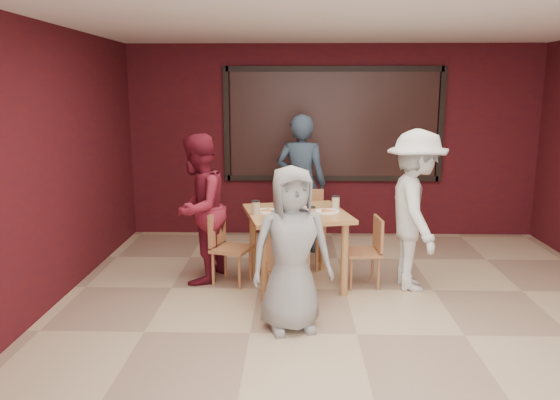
{
  "coord_description": "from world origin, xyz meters",
  "views": [
    {
      "loc": [
        -0.57,
        -4.56,
        2.15
      ],
      "look_at": [
        -0.72,
        1.27,
        0.97
      ],
      "focal_mm": 35.0,
      "sensor_mm": 36.0,
      "label": 1
    }
  ],
  "objects_px": {
    "chair_back": "(304,223)",
    "chair_right": "(368,247)",
    "diner_left": "(198,209)",
    "diner_right": "(415,210)",
    "diner_back": "(301,184)",
    "chair_front": "(288,263)",
    "chair_left": "(226,243)",
    "dining_table": "(296,221)",
    "diner_front": "(292,249)"
  },
  "relations": [
    {
      "from": "chair_back",
      "to": "chair_right",
      "type": "bearing_deg",
      "value": -46.55
    },
    {
      "from": "diner_left",
      "to": "diner_right",
      "type": "bearing_deg",
      "value": 99.01
    },
    {
      "from": "diner_back",
      "to": "diner_left",
      "type": "xyz_separation_m",
      "value": [
        -1.17,
        -1.22,
        -0.08
      ]
    },
    {
      "from": "chair_front",
      "to": "diner_back",
      "type": "distance_m",
      "value": 2.09
    },
    {
      "from": "chair_back",
      "to": "chair_left",
      "type": "relative_size",
      "value": 1.15
    },
    {
      "from": "dining_table",
      "to": "diner_right",
      "type": "relative_size",
      "value": 0.73
    },
    {
      "from": "diner_front",
      "to": "diner_right",
      "type": "relative_size",
      "value": 0.86
    },
    {
      "from": "chair_front",
      "to": "diner_front",
      "type": "bearing_deg",
      "value": -85.73
    },
    {
      "from": "chair_front",
      "to": "chair_right",
      "type": "relative_size",
      "value": 1.07
    },
    {
      "from": "dining_table",
      "to": "chair_front",
      "type": "xyz_separation_m",
      "value": [
        -0.08,
        -0.7,
        -0.26
      ]
    },
    {
      "from": "diner_front",
      "to": "diner_right",
      "type": "distance_m",
      "value": 1.73
    },
    {
      "from": "diner_left",
      "to": "diner_front",
      "type": "bearing_deg",
      "value": 52.81
    },
    {
      "from": "chair_front",
      "to": "diner_front",
      "type": "xyz_separation_m",
      "value": [
        0.03,
        -0.46,
        0.28
      ]
    },
    {
      "from": "dining_table",
      "to": "diner_left",
      "type": "height_order",
      "value": "diner_left"
    },
    {
      "from": "diner_front",
      "to": "chair_right",
      "type": "bearing_deg",
      "value": 38.81
    },
    {
      "from": "chair_front",
      "to": "diner_back",
      "type": "xyz_separation_m",
      "value": [
        0.15,
        2.03,
        0.45
      ]
    },
    {
      "from": "dining_table",
      "to": "diner_front",
      "type": "relative_size",
      "value": 0.84
    },
    {
      "from": "chair_left",
      "to": "diner_right",
      "type": "distance_m",
      "value": 2.11
    },
    {
      "from": "chair_left",
      "to": "diner_left",
      "type": "xyz_separation_m",
      "value": [
        -0.31,
        0.07,
        0.38
      ]
    },
    {
      "from": "chair_left",
      "to": "diner_left",
      "type": "distance_m",
      "value": 0.5
    },
    {
      "from": "dining_table",
      "to": "chair_left",
      "type": "distance_m",
      "value": 0.83
    },
    {
      "from": "chair_back",
      "to": "chair_left",
      "type": "bearing_deg",
      "value": -142.49
    },
    {
      "from": "dining_table",
      "to": "diner_front",
      "type": "height_order",
      "value": "diner_front"
    },
    {
      "from": "chair_right",
      "to": "diner_back",
      "type": "relative_size",
      "value": 0.42
    },
    {
      "from": "chair_right",
      "to": "diner_back",
      "type": "xyz_separation_m",
      "value": [
        -0.73,
        1.35,
        0.48
      ]
    },
    {
      "from": "diner_left",
      "to": "diner_back",
      "type": "bearing_deg",
      "value": 149.52
    },
    {
      "from": "diner_back",
      "to": "chair_right",
      "type": "bearing_deg",
      "value": 129.86
    },
    {
      "from": "diner_right",
      "to": "dining_table",
      "type": "bearing_deg",
      "value": 85.88
    },
    {
      "from": "chair_right",
      "to": "diner_left",
      "type": "distance_m",
      "value": 1.94
    },
    {
      "from": "chair_back",
      "to": "diner_back",
      "type": "bearing_deg",
      "value": 93.25
    },
    {
      "from": "diner_back",
      "to": "diner_left",
      "type": "height_order",
      "value": "diner_back"
    },
    {
      "from": "dining_table",
      "to": "chair_right",
      "type": "height_order",
      "value": "dining_table"
    },
    {
      "from": "chair_left",
      "to": "chair_right",
      "type": "height_order",
      "value": "chair_left"
    },
    {
      "from": "chair_right",
      "to": "diner_left",
      "type": "height_order",
      "value": "diner_left"
    },
    {
      "from": "chair_left",
      "to": "chair_right",
      "type": "relative_size",
      "value": 1.05
    },
    {
      "from": "diner_back",
      "to": "diner_right",
      "type": "xyz_separation_m",
      "value": [
        1.22,
        -1.4,
        -0.05
      ]
    },
    {
      "from": "chair_back",
      "to": "diner_left",
      "type": "height_order",
      "value": "diner_left"
    },
    {
      "from": "chair_back",
      "to": "chair_right",
      "type": "height_order",
      "value": "chair_back"
    },
    {
      "from": "chair_back",
      "to": "diner_right",
      "type": "distance_m",
      "value": 1.46
    },
    {
      "from": "chair_right",
      "to": "diner_front",
      "type": "xyz_separation_m",
      "value": [
        -0.85,
        -1.15,
        0.31
      ]
    },
    {
      "from": "diner_back",
      "to": "chair_left",
      "type": "bearing_deg",
      "value": 67.92
    },
    {
      "from": "chair_right",
      "to": "diner_back",
      "type": "distance_m",
      "value": 1.61
    },
    {
      "from": "chair_front",
      "to": "chair_back",
      "type": "xyz_separation_m",
      "value": [
        0.18,
        1.42,
        0.06
      ]
    },
    {
      "from": "chair_back",
      "to": "diner_left",
      "type": "relative_size",
      "value": 0.56
    },
    {
      "from": "chair_right",
      "to": "diner_right",
      "type": "height_order",
      "value": "diner_right"
    },
    {
      "from": "dining_table",
      "to": "chair_front",
      "type": "relative_size",
      "value": 1.52
    },
    {
      "from": "chair_front",
      "to": "dining_table",
      "type": "bearing_deg",
      "value": 83.27
    },
    {
      "from": "dining_table",
      "to": "chair_front",
      "type": "height_order",
      "value": "dining_table"
    },
    {
      "from": "chair_left",
      "to": "diner_back",
      "type": "xyz_separation_m",
      "value": [
        0.85,
        1.29,
        0.46
      ]
    },
    {
      "from": "chair_front",
      "to": "diner_front",
      "type": "distance_m",
      "value": 0.54
    }
  ]
}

